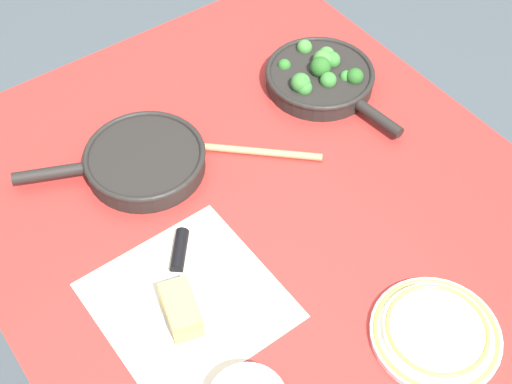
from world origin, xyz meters
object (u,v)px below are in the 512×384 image
at_px(skillet_eggs, 143,160).
at_px(cheese_block, 181,310).
at_px(dinner_plate_stack, 436,332).
at_px(skillet_broccoli, 321,76).
at_px(wooden_spoon, 209,147).
at_px(grater_knife, 176,274).

height_order(skillet_eggs, cheese_block, cheese_block).
relative_size(cheese_block, dinner_plate_stack, 0.48).
height_order(skillet_broccoli, dinner_plate_stack, skillet_broccoli).
bearing_deg(cheese_block, wooden_spoon, 140.01).
bearing_deg(skillet_broccoli, cheese_block, -66.15).
bearing_deg(wooden_spoon, skillet_eggs, 28.90).
bearing_deg(cheese_block, dinner_plate_stack, 49.43).
height_order(wooden_spoon, cheese_block, cheese_block).
height_order(grater_knife, dinner_plate_stack, dinner_plate_stack).
bearing_deg(skillet_eggs, skillet_broccoli, -158.06).
bearing_deg(grater_knife, dinner_plate_stack, 78.71).
bearing_deg(cheese_block, grater_knife, 154.99).
xyz_separation_m(skillet_broccoli, dinner_plate_stack, (0.58, -0.23, -0.01)).
bearing_deg(skillet_eggs, cheese_block, 94.26).
distance_m(grater_knife, cheese_block, 0.09).
height_order(skillet_broccoli, wooden_spoon, skillet_broccoli).
xyz_separation_m(skillet_eggs, grater_knife, (0.25, -0.08, -0.01)).
xyz_separation_m(skillet_broccoli, wooden_spoon, (0.02, -0.30, -0.02)).
relative_size(skillet_eggs, grater_knife, 1.66).
bearing_deg(dinner_plate_stack, grater_knife, -140.92).
distance_m(skillet_broccoli, dinner_plate_stack, 0.63).
distance_m(skillet_broccoli, skillet_eggs, 0.43).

